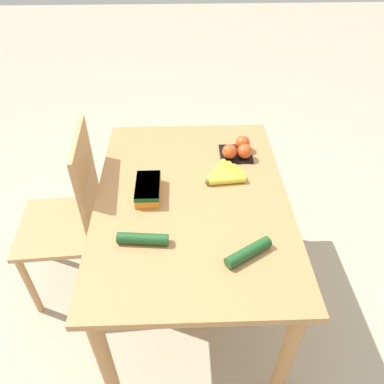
{
  "coord_description": "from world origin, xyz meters",
  "views": [
    {
      "loc": [
        -1.2,
        0.04,
        1.84
      ],
      "look_at": [
        0.0,
        0.0,
        0.79
      ],
      "focal_mm": 35.0,
      "sensor_mm": 36.0,
      "label": 1
    }
  ],
  "objects_px": {
    "banana_bunch": "(222,175)",
    "cucumber_near": "(143,239)",
    "chair": "(71,219)",
    "cucumber_far": "(248,252)",
    "carrot_bag": "(148,188)",
    "tomato_pack": "(238,149)"
  },
  "relations": [
    {
      "from": "chair",
      "to": "cucumber_near",
      "type": "bearing_deg",
      "value": 42.3
    },
    {
      "from": "tomato_pack",
      "to": "carrot_bag",
      "type": "bearing_deg",
      "value": 122.69
    },
    {
      "from": "banana_bunch",
      "to": "tomato_pack",
      "type": "bearing_deg",
      "value": -28.56
    },
    {
      "from": "chair",
      "to": "cucumber_far",
      "type": "height_order",
      "value": "chair"
    },
    {
      "from": "tomato_pack",
      "to": "carrot_bag",
      "type": "xyz_separation_m",
      "value": [
        -0.27,
        0.43,
        -0.0
      ]
    },
    {
      "from": "cucumber_near",
      "to": "banana_bunch",
      "type": "bearing_deg",
      "value": -41.77
    },
    {
      "from": "tomato_pack",
      "to": "cucumber_near",
      "type": "relative_size",
      "value": 0.79
    },
    {
      "from": "chair",
      "to": "cucumber_near",
      "type": "height_order",
      "value": "chair"
    },
    {
      "from": "tomato_pack",
      "to": "cucumber_far",
      "type": "relative_size",
      "value": 0.83
    },
    {
      "from": "carrot_bag",
      "to": "banana_bunch",
      "type": "bearing_deg",
      "value": -73.38
    },
    {
      "from": "tomato_pack",
      "to": "cucumber_far",
      "type": "bearing_deg",
      "value": 176.09
    },
    {
      "from": "carrot_bag",
      "to": "chair",
      "type": "bearing_deg",
      "value": 74.08
    },
    {
      "from": "chair",
      "to": "cucumber_far",
      "type": "bearing_deg",
      "value": 55.72
    },
    {
      "from": "banana_bunch",
      "to": "tomato_pack",
      "type": "xyz_separation_m",
      "value": [
        0.17,
        -0.1,
        0.02
      ]
    },
    {
      "from": "banana_bunch",
      "to": "cucumber_near",
      "type": "relative_size",
      "value": 0.94
    },
    {
      "from": "chair",
      "to": "tomato_pack",
      "type": "bearing_deg",
      "value": 97.01
    },
    {
      "from": "tomato_pack",
      "to": "cucumber_far",
      "type": "distance_m",
      "value": 0.63
    },
    {
      "from": "carrot_bag",
      "to": "cucumber_far",
      "type": "xyz_separation_m",
      "value": [
        -0.36,
        -0.38,
        -0.01
      ]
    },
    {
      "from": "banana_bunch",
      "to": "cucumber_far",
      "type": "relative_size",
      "value": 0.98
    },
    {
      "from": "cucumber_far",
      "to": "chair",
      "type": "bearing_deg",
      "value": 59.23
    },
    {
      "from": "cucumber_near",
      "to": "cucumber_far",
      "type": "bearing_deg",
      "value": -101.35
    },
    {
      "from": "cucumber_near",
      "to": "carrot_bag",
      "type": "bearing_deg",
      "value": -1.17
    }
  ]
}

